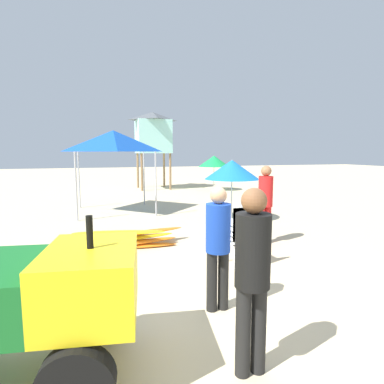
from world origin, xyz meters
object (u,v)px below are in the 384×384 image
(lifeguard_tower, at_px, (153,133))
(popup_canopy, at_px, (113,141))
(beach_umbrella_left, at_px, (214,161))
(beach_umbrella_mid, at_px, (232,170))
(surfboard_pile, at_px, (127,239))
(lifeguard_near_left, at_px, (218,241))
(lifeguard_near_center, at_px, (265,199))
(stacked_plastic_chairs, at_px, (243,229))
(lifeguard_near_right, at_px, (252,269))

(lifeguard_tower, bearing_deg, popup_canopy, -111.62)
(beach_umbrella_left, bearing_deg, beach_umbrella_mid, -107.39)
(surfboard_pile, distance_m, beach_umbrella_mid, 4.11)
(lifeguard_near_left, distance_m, beach_umbrella_mid, 5.67)
(lifeguard_near_left, bearing_deg, beach_umbrella_left, 68.80)
(surfboard_pile, bearing_deg, lifeguard_near_center, -10.74)
(surfboard_pile, xyz_separation_m, beach_umbrella_left, (5.62, 9.20, 1.38))
(beach_umbrella_left, bearing_deg, stacked_plastic_chairs, -108.88)
(surfboard_pile, bearing_deg, lifeguard_near_left, -74.60)
(lifeguard_near_left, xyz_separation_m, popup_canopy, (-0.78, 7.52, 1.50))
(stacked_plastic_chairs, height_order, lifeguard_near_right, lifeguard_near_right)
(lifeguard_near_center, height_order, popup_canopy, popup_canopy)
(lifeguard_near_center, bearing_deg, lifeguard_near_left, -130.71)
(beach_umbrella_mid, bearing_deg, lifeguard_near_left, -116.35)
(stacked_plastic_chairs, distance_m, lifeguard_near_right, 2.83)
(popup_canopy, distance_m, lifeguard_tower, 7.03)
(lifeguard_near_right, relative_size, lifeguard_tower, 0.41)
(lifeguard_near_center, distance_m, beach_umbrella_left, 10.13)
(lifeguard_near_left, relative_size, beach_umbrella_left, 0.87)
(stacked_plastic_chairs, height_order, surfboard_pile, stacked_plastic_chairs)
(lifeguard_near_left, height_order, lifeguard_near_right, lifeguard_near_right)
(lifeguard_near_right, height_order, popup_canopy, popup_canopy)
(stacked_plastic_chairs, relative_size, beach_umbrella_left, 0.64)
(lifeguard_near_left, bearing_deg, lifeguard_near_center, 49.29)
(lifeguard_near_right, xyz_separation_m, beach_umbrella_left, (4.93, 13.51, 0.57))
(lifeguard_near_left, distance_m, lifeguard_near_right, 1.23)
(popup_canopy, distance_m, beach_umbrella_left, 7.36)
(beach_umbrella_left, bearing_deg, surfboard_pile, -121.42)
(lifeguard_near_center, distance_m, popup_canopy, 5.98)
(lifeguard_near_center, relative_size, beach_umbrella_left, 0.94)
(lifeguard_near_right, bearing_deg, beach_umbrella_mid, 66.97)
(surfboard_pile, xyz_separation_m, popup_canopy, (0.07, 4.43, 2.23))
(lifeguard_near_center, relative_size, beach_umbrella_mid, 0.96)
(lifeguard_near_left, height_order, lifeguard_tower, lifeguard_tower)
(stacked_plastic_chairs, bearing_deg, lifeguard_near_right, -114.90)
(lifeguard_near_left, xyz_separation_m, lifeguard_near_center, (2.17, 2.52, 0.09))
(lifeguard_near_left, bearing_deg, beach_umbrella_mid, 63.65)
(popup_canopy, xyz_separation_m, beach_umbrella_left, (5.55, 4.76, -0.85))
(stacked_plastic_chairs, bearing_deg, beach_umbrella_left, 71.12)
(beach_umbrella_mid, bearing_deg, lifeguard_near_center, -97.52)
(lifeguard_near_left, xyz_separation_m, beach_umbrella_mid, (2.50, 5.05, 0.61))
(surfboard_pile, distance_m, beach_umbrella_left, 10.87)
(surfboard_pile, bearing_deg, lifeguard_near_right, -80.94)
(lifeguard_near_left, height_order, lifeguard_near_center, lifeguard_near_center)
(lifeguard_near_center, xyz_separation_m, lifeguard_near_right, (-2.33, -3.74, -0.01))
(popup_canopy, distance_m, beach_umbrella_mid, 4.20)
(stacked_plastic_chairs, height_order, popup_canopy, popup_canopy)
(stacked_plastic_chairs, distance_m, lifeguard_near_left, 1.69)
(stacked_plastic_chairs, height_order, beach_umbrella_left, beach_umbrella_left)
(surfboard_pile, distance_m, lifeguard_tower, 11.63)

